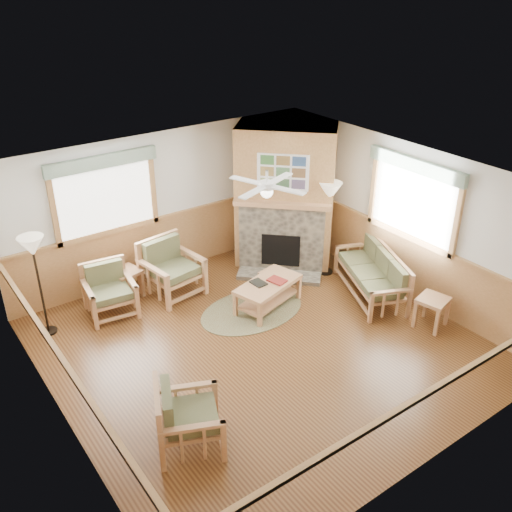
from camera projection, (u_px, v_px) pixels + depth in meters
floor at (261, 346)px, 8.82m from camera, size 6.00×6.00×0.01m
ceiling at (262, 181)px, 7.57m from camera, size 6.00×6.00×0.01m
wall_back at (164, 205)px, 10.35m from camera, size 6.00×0.02×2.70m
wall_front at (429, 381)px, 6.03m from camera, size 6.00×0.02×2.70m
wall_left at (55, 342)px, 6.64m from camera, size 0.02×6.00×2.70m
wall_right at (403, 220)px, 9.75m from camera, size 0.02×6.00×2.70m
wainscot at (262, 316)px, 8.56m from camera, size 6.00×6.00×1.10m
fireplace at (285, 196)px, 10.73m from camera, size 3.11×3.11×2.70m
window_back at (99, 153)px, 9.21m from camera, size 1.90×0.16×1.50m
window_right at (420, 157)px, 9.03m from camera, size 0.16×1.90×1.50m
ceiling_fan at (267, 173)px, 7.96m from camera, size 1.59×1.59×0.36m
sofa at (371, 274)px, 10.00m from camera, size 1.92×1.38×0.82m
armchair_back_left at (110, 291)px, 9.43m from camera, size 0.86×0.86×0.86m
armchair_back_right at (172, 269)px, 9.97m from camera, size 1.00×1.00×0.99m
armchair_left at (189, 416)px, 6.85m from camera, size 1.03×1.03×0.88m
coffee_table at (268, 295)px, 9.70m from camera, size 1.32×0.90×0.48m
end_table_chairs at (127, 284)px, 9.98m from camera, size 0.55×0.54×0.52m
end_table_sofa at (431, 312)px, 9.18m from camera, size 0.56×0.55×0.52m
footstool at (275, 281)px, 10.20m from camera, size 0.52×0.52×0.38m
braided_rug at (252, 310)px, 9.69m from camera, size 2.38×2.38×0.01m
floor_lamp_left at (40, 286)px, 8.75m from camera, size 0.39×0.39×1.70m
floor_lamp_right at (328, 229)px, 10.46m from camera, size 0.48×0.48×1.82m
book_red at (277, 280)px, 9.61m from camera, size 0.29×0.35×0.03m
book_dark at (258, 282)px, 9.55m from camera, size 0.21×0.28×0.02m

